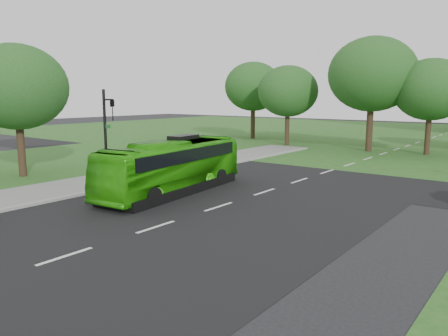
% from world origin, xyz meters
% --- Properties ---
extents(ground, '(160.00, 160.00, 0.00)m').
position_xyz_m(ground, '(0.00, 0.00, 0.00)').
color(ground, black).
rests_on(ground, ground).
extents(street_surfaces, '(120.00, 120.00, 0.15)m').
position_xyz_m(street_surfaces, '(-0.38, 22.75, 0.03)').
color(street_surfaces, black).
rests_on(street_surfaces, ground).
extents(tree_park_a, '(6.20, 6.20, 8.24)m').
position_xyz_m(tree_park_a, '(-10.33, 26.88, 5.59)').
color(tree_park_a, black).
rests_on(tree_park_a, ground).
extents(tree_park_b, '(7.97, 7.97, 10.45)m').
position_xyz_m(tree_park_b, '(-1.68, 26.89, 7.05)').
color(tree_park_b, black).
rests_on(tree_park_b, ground).
extents(tree_park_c, '(6.26, 6.26, 8.32)m').
position_xyz_m(tree_park_c, '(3.23, 27.58, 5.64)').
color(tree_park_c, black).
rests_on(tree_park_c, ground).
extents(tree_park_f, '(6.86, 6.86, 9.16)m').
position_xyz_m(tree_park_f, '(-17.29, 30.87, 6.23)').
color(tree_park_f, black).
rests_on(tree_park_f, ground).
extents(tree_side_near, '(6.26, 6.26, 8.32)m').
position_xyz_m(tree_side_near, '(-14.87, 0.60, 5.65)').
color(tree_side_near, black).
rests_on(tree_side_near, ground).
extents(bus, '(3.44, 10.20, 2.79)m').
position_xyz_m(bus, '(-3.91, 3.05, 1.39)').
color(bus, '#2FB00F').
rests_on(bus, ground).
extents(traffic_light, '(0.87, 0.23, 5.46)m').
position_xyz_m(traffic_light, '(-7.03, 1.29, 3.20)').
color(traffic_light, black).
rests_on(traffic_light, ground).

